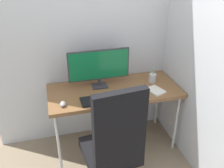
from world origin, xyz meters
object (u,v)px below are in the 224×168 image
Objects in this scene: monitor at (99,66)px; keyboard at (105,99)px; mouse at (63,104)px; pen_holder at (152,78)px; notebook at (156,91)px; office_chair at (114,144)px.

keyboard is at bearing -91.05° from monitor.
monitor is at bearing 45.90° from mouse.
monitor is 0.36m from keyboard.
keyboard is at bearing -158.89° from pen_holder.
pen_holder is 0.98× the size of notebook.
notebook is (0.54, 0.02, -0.00)m from keyboard.
pen_holder is 0.22m from notebook.
mouse reaches higher than keyboard.
pen_holder is (0.59, -0.06, -0.19)m from monitor.
monitor is 1.33× the size of keyboard.
notebook is at bearing 12.65° from mouse.
mouse is 0.44× the size of notebook.
mouse is at bearing 128.59° from office_chair.
mouse is (-0.42, -0.29, -0.21)m from monitor.
mouse is (-0.37, 0.46, 0.18)m from office_chair.
mouse is 0.95m from notebook.
office_chair reaches higher than monitor.
monitor is 0.55m from mouse.
monitor is (0.05, 0.76, 0.40)m from office_chair.
monitor is 3.50× the size of notebook.
office_chair reaches higher than notebook.
keyboard is at bearing 11.97° from mouse.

